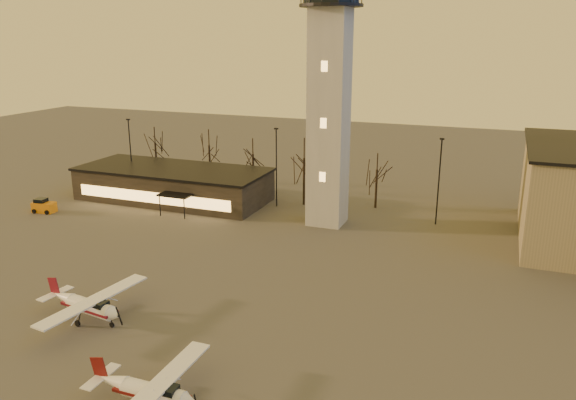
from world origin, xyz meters
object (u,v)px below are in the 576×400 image
Objects in this scene: cessna_front at (156,396)px; service_cart at (44,207)px; terminal at (174,184)px; cessna_rear at (92,310)px; control_tower at (330,81)px.

cessna_front is 3.35× the size of service_cart.
terminal is at bearing 35.39° from service_cart.
cessna_rear is (-10.65, 7.32, 0.04)m from cessna_front.
cessna_rear is 3.54× the size of service_cart.
cessna_front is at bearing -59.17° from terminal.
cessna_front is (0.95, -36.46, -15.42)m from control_tower.
terminal is at bearing 174.85° from control_tower.
control_tower reaches higher than terminal.
terminal is at bearing 119.59° from cessna_rear.
terminal is 8.85× the size of service_cart.
control_tower is at bearing 91.57° from cessna_front.
control_tower is 39.59m from cessna_front.
service_cart is at bearing 148.07° from cessna_rear.
cessna_rear is at bearing 145.56° from cessna_front.
cessna_front is at bearing -88.51° from control_tower.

